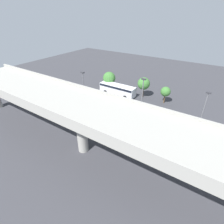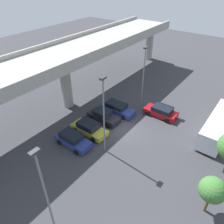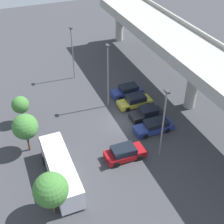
% 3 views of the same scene
% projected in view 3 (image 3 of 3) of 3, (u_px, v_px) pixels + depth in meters
% --- Properties ---
extents(ground_plane, '(103.52, 103.52, 0.00)m').
position_uv_depth(ground_plane, '(123.00, 123.00, 39.58)').
color(ground_plane, '#38383D').
extents(highway_overpass, '(49.79, 7.68, 8.44)m').
position_uv_depth(highway_overpass, '(197.00, 60.00, 38.41)').
color(highway_overpass, '#9E9B93').
rests_on(highway_overpass, ground_plane).
extents(parked_car_0, '(2.05, 4.40, 1.54)m').
position_uv_depth(parked_car_0, '(127.00, 91.00, 44.36)').
color(parked_car_0, navy).
rests_on(parked_car_0, ground_plane).
extents(parked_car_1, '(2.16, 4.67, 1.54)m').
position_uv_depth(parked_car_1, '(135.00, 101.00, 42.32)').
color(parked_car_1, gold).
rests_on(parked_car_1, ground_plane).
extents(parked_car_2, '(2.20, 4.34, 1.54)m').
position_uv_depth(parked_car_2, '(147.00, 113.00, 40.07)').
color(parked_car_2, black).
rests_on(parked_car_2, ground_plane).
extents(parked_car_3, '(2.11, 4.82, 1.43)m').
position_uv_depth(parked_car_3, '(154.00, 126.00, 37.99)').
color(parked_car_3, navy).
rests_on(parked_car_3, ground_plane).
extents(parked_car_4, '(2.26, 4.45, 1.47)m').
position_uv_depth(parked_car_4, '(125.00, 153.00, 34.22)').
color(parked_car_4, maroon).
rests_on(parked_car_4, ground_plane).
extents(shuttle_bus, '(9.04, 2.67, 2.52)m').
position_uv_depth(shuttle_bus, '(61.00, 169.00, 31.20)').
color(shuttle_bus, silver).
rests_on(shuttle_bus, ground_plane).
extents(lamp_post_near_aisle, '(0.70, 0.35, 8.57)m').
position_uv_depth(lamp_post_near_aisle, '(163.00, 120.00, 32.01)').
color(lamp_post_near_aisle, slate).
rests_on(lamp_post_near_aisle, ground_plane).
extents(lamp_post_mid_lot, '(0.70, 0.35, 8.98)m').
position_uv_depth(lamp_post_mid_lot, '(108.00, 72.00, 39.57)').
color(lamp_post_mid_lot, slate).
rests_on(lamp_post_mid_lot, ground_plane).
extents(lamp_post_by_overpass, '(0.70, 0.35, 8.18)m').
position_uv_depth(lamp_post_by_overpass, '(72.00, 49.00, 45.98)').
color(lamp_post_by_overpass, slate).
rests_on(lamp_post_by_overpass, ground_plane).
extents(tree_front_left, '(2.14, 2.14, 3.83)m').
position_uv_depth(tree_front_left, '(20.00, 105.00, 38.07)').
color(tree_front_left, brown).
rests_on(tree_front_left, ground_plane).
extents(tree_front_centre, '(2.84, 2.84, 4.81)m').
position_uv_depth(tree_front_centre, '(25.00, 127.00, 33.65)').
color(tree_front_centre, brown).
rests_on(tree_front_centre, ground_plane).
extents(tree_front_right, '(3.18, 3.18, 4.66)m').
position_uv_depth(tree_front_right, '(51.00, 190.00, 27.14)').
color(tree_front_right, brown).
rests_on(tree_front_right, ground_plane).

